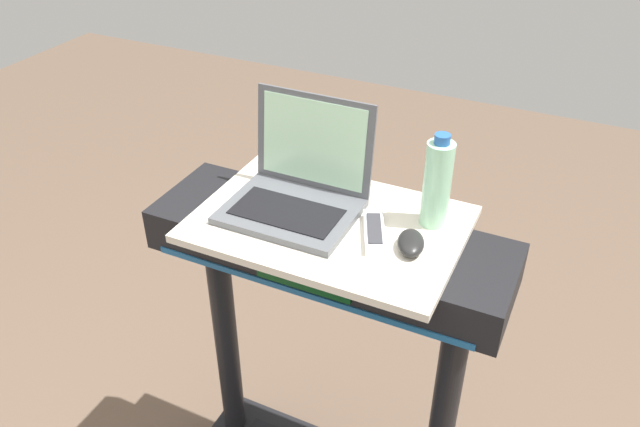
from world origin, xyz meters
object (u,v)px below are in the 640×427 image
at_px(computer_mouse, 411,243).
at_px(water_bottle, 437,183).
at_px(laptop, 298,188).
at_px(tv_remote, 374,232).

distance_m(computer_mouse, water_bottle, 0.15).
bearing_deg(laptop, water_bottle, 8.68).
distance_m(laptop, tv_remote, 0.22).
bearing_deg(water_bottle, tv_remote, -134.04).
xyz_separation_m(computer_mouse, water_bottle, (0.01, 0.12, 0.09)).
height_order(laptop, water_bottle, laptop).
xyz_separation_m(laptop, water_bottle, (0.32, 0.07, 0.06)).
bearing_deg(computer_mouse, laptop, 152.52).
bearing_deg(computer_mouse, water_bottle, 65.13).
distance_m(laptop, water_bottle, 0.33).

